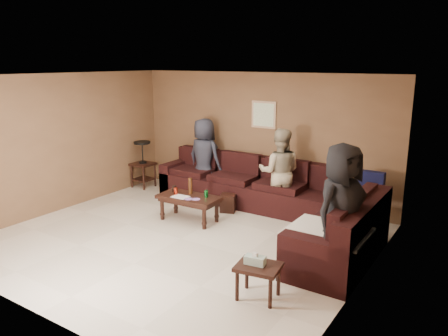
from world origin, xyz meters
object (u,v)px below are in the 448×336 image
at_px(end_table_left, 143,163).
at_px(person_left, 204,157).
at_px(side_table_right, 258,269).
at_px(waste_bin, 228,203).
at_px(sectional_sofa, 272,202).
at_px(person_right, 341,211).
at_px(coffee_table, 189,200).
at_px(person_middle, 280,172).

bearing_deg(end_table_left, person_left, 9.92).
relative_size(side_table_right, person_left, 0.35).
height_order(end_table_left, waste_bin, end_table_left).
xyz_separation_m(side_table_right, person_left, (-2.88, 2.95, 0.43)).
bearing_deg(sectional_sofa, person_left, 163.10).
bearing_deg(sectional_sofa, side_table_right, -66.70).
bearing_deg(person_right, end_table_left, 89.73).
distance_m(coffee_table, person_middle, 1.68).
bearing_deg(person_right, sectional_sofa, 68.89).
distance_m(sectional_sofa, person_left, 1.99).
bearing_deg(sectional_sofa, end_table_left, 174.75).
height_order(coffee_table, person_middle, person_middle).
distance_m(waste_bin, person_middle, 1.11).
xyz_separation_m(coffee_table, side_table_right, (2.23, -1.58, -0.02)).
bearing_deg(sectional_sofa, coffee_table, -146.08).
height_order(sectional_sofa, waste_bin, sectional_sofa).
relative_size(person_left, person_right, 0.92).
xyz_separation_m(waste_bin, person_middle, (0.83, 0.39, 0.62)).
height_order(coffee_table, waste_bin, coffee_table).
relative_size(coffee_table, end_table_left, 1.08).
xyz_separation_m(sectional_sofa, coffee_table, (-1.20, -0.81, 0.06)).
height_order(end_table_left, person_middle, person_middle).
xyz_separation_m(side_table_right, waste_bin, (-1.92, 2.36, -0.20)).
distance_m(person_left, person_right, 3.92).
distance_m(sectional_sofa, waste_bin, 0.90).
xyz_separation_m(coffee_table, waste_bin, (0.31, 0.77, -0.22)).
height_order(sectional_sofa, end_table_left, end_table_left).
xyz_separation_m(coffee_table, person_left, (-0.65, 1.37, 0.41)).
distance_m(person_middle, person_right, 2.35).
distance_m(waste_bin, person_left, 1.29).
bearing_deg(sectional_sofa, waste_bin, -177.94).
bearing_deg(end_table_left, person_right, -18.02).
height_order(coffee_table, end_table_left, end_table_left).
xyz_separation_m(sectional_sofa, person_middle, (-0.05, 0.36, 0.46)).
height_order(end_table_left, side_table_right, end_table_left).
distance_m(end_table_left, person_left, 1.51).
xyz_separation_m(side_table_right, person_middle, (-1.08, 2.75, 0.42)).
distance_m(end_table_left, person_middle, 3.27).
distance_m(waste_bin, person_right, 2.89).
xyz_separation_m(sectional_sofa, waste_bin, (-0.89, -0.03, -0.16)).
height_order(side_table_right, person_right, person_right).
bearing_deg(person_middle, coffee_table, 22.36).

